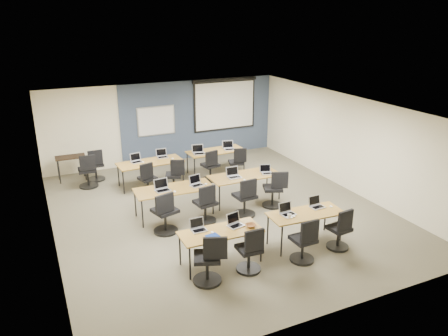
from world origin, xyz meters
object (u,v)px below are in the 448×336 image
whiteboard (156,121)px  laptop_4 (162,188)px  projector_screen (225,102)px  laptop_6 (234,175)px  laptop_5 (196,183)px  task_chair_9 (175,178)px  laptop_8 (136,160)px  training_table_mid_left (174,190)px  task_chair_3 (340,232)px  task_chair_5 (206,207)px  laptop_10 (199,152)px  laptop_2 (287,211)px  laptop_3 (316,204)px  task_chair_8 (147,181)px  training_table_mid_right (245,177)px  task_chair_0 (209,263)px  task_chair_6 (245,200)px  training_table_back_right (216,152)px  laptop_7 (267,171)px  training_table_front_right (306,215)px  task_chair_10 (211,168)px  training_table_front_left (221,233)px  task_chair_4 (165,216)px  task_chair_7 (274,192)px  spare_chair_b (88,174)px  laptop_1 (235,223)px  laptop_9 (162,155)px  spare_chair_a (96,168)px  task_chair_11 (237,165)px  training_table_back_left (150,163)px  utility_table (70,160)px  laptop_11 (229,147)px  task_chair_2 (304,244)px  task_chair_1 (250,253)px

whiteboard → laptop_4: bearing=-105.0°
projector_screen → laptop_6: (-1.62, -4.06, -1.09)m
laptop_5 → task_chair_9: laptop_5 is taller
laptop_4 → laptop_8: bearing=84.6°
training_table_mid_left → whiteboard: bearing=81.1°
task_chair_3 → task_chair_5: size_ratio=0.96×
whiteboard → laptop_10: size_ratio=3.55×
laptop_2 → task_chair_5: task_chair_5 is taller
laptop_3 → task_chair_8: 4.88m
training_table_mid_right → task_chair_9: 2.09m
training_table_mid_right → task_chair_0: bearing=-127.0°
laptop_3 → laptop_8: laptop_8 is taller
training_table_mid_right → task_chair_6: task_chair_6 is taller
laptop_3 → laptop_8: bearing=118.2°
task_chair_8 → laptop_6: bearing=-54.5°
training_table_back_right → laptop_6: laptop_6 is taller
projector_screen → laptop_7: (-0.69, -4.18, -1.10)m
training_table_front_right → task_chair_10: (-0.40, 4.36, -0.27)m
training_table_front_left → task_chair_5: task_chair_5 is taller
projector_screen → task_chair_4: projector_screen is taller
task_chair_4 → whiteboard: bearing=59.8°
task_chair_0 → task_chair_7: size_ratio=1.02×
task_chair_6 → spare_chair_b: size_ratio=1.01×
training_table_front_left → laptop_1: bearing=18.0°
laptop_9 → spare_chair_a: spare_chair_a is taller
task_chair_7 → task_chair_8: task_chair_7 is taller
laptop_5 → task_chair_11: bearing=28.1°
laptop_5 → task_chair_11: laptop_5 is taller
training_table_front_left → laptop_3: 2.43m
training_table_back_right → task_chair_6: 3.30m
projector_screen → training_table_back_left: 3.99m
task_chair_6 → utility_table: 5.76m
training_table_mid_left → laptop_11: (2.65, 2.39, 0.11)m
training_table_back_right → task_chair_7: size_ratio=1.80×
task_chair_2 → laptop_4: (-1.99, 3.20, 0.39)m
training_table_front_right → task_chair_11: task_chair_11 is taller
training_table_front_right → task_chair_1: size_ratio=1.70×
whiteboard → laptop_3: bearing=-75.1°
training_table_mid_right → laptop_6: (-0.33, -0.00, 0.11)m
training_table_mid_right → task_chair_5: bearing=-151.1°
utility_table → spare_chair_a: 0.79m
laptop_2 → spare_chair_a: (-3.14, 5.72, -0.38)m
task_chair_8 → utility_table: size_ratio=1.11×
training_table_back_left → laptop_7: bearing=-44.3°
training_table_front_left → laptop_8: size_ratio=5.12×
laptop_2 → task_chair_3: (0.93, -0.67, -0.39)m
laptop_6 → task_chair_10: (0.07, 1.73, -0.39)m
laptop_1 → laptop_7: bearing=34.5°
laptop_7 → spare_chair_b: bearing=164.5°
task_chair_1 → utility_table: (-2.57, 6.72, 0.25)m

